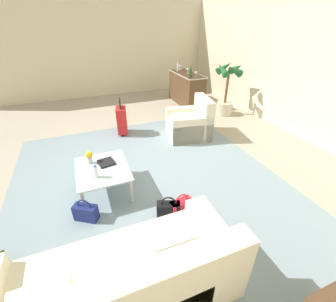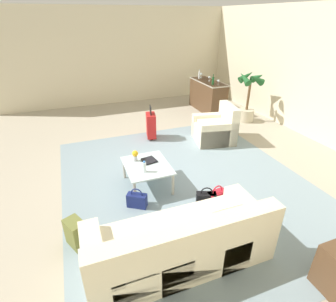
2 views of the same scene
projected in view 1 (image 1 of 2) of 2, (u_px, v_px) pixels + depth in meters
The scene contains 21 objects.
ground_plane at pixel (131, 171), 4.12m from camera, with size 12.00×12.00×0.00m, color #A89E89.
wall_back at pixel (317, 67), 4.63m from camera, with size 10.24×0.12×3.10m, color beige.
wall_left at pixel (91, 49), 7.39m from camera, with size 0.12×8.00×3.10m, color beige.
area_rug at pixel (151, 188), 3.71m from camera, with size 5.20×4.40×0.01m, color gray.
couch at pixel (120, 290), 2.03m from camera, with size 0.90×2.28×0.84m.
armchair at pixel (191, 124), 5.21m from camera, with size 1.02×1.05×0.91m.
coffee_table at pixel (103, 171), 3.45m from camera, with size 0.92×0.77×0.44m.
water_bottle at pixel (96, 172), 3.18m from camera, with size 0.06×0.06×0.20m.
coffee_table_book at pixel (106, 162), 3.53m from camera, with size 0.24×0.23×0.03m, color black.
flower_vase at pixel (89, 156), 3.49m from camera, with size 0.11×0.11×0.21m.
bar_console at pixel (186, 88), 7.18m from camera, with size 1.58×0.60×0.96m.
wine_glass_leftmost at pixel (180, 67), 7.33m from camera, with size 0.08×0.08×0.15m.
wine_glass_left_of_centre at pixel (188, 70), 6.90m from camera, with size 0.08×0.08×0.15m.
wine_glass_right_of_centre at pixel (196, 73), 6.47m from camera, with size 0.08×0.08×0.15m.
wine_bottle_clear at pixel (178, 67), 7.21m from camera, with size 0.07×0.07×0.30m.
wine_bottle_green at pixel (191, 72), 6.48m from camera, with size 0.07×0.07×0.30m.
suitcase_red at pixel (122, 120), 5.29m from camera, with size 0.44×0.30×0.85m.
handbag_black at pixel (168, 210), 3.11m from camera, with size 0.24×0.35×0.36m.
handbag_navy at pixel (86, 212), 3.07m from camera, with size 0.29×0.34×0.36m.
handbag_red at pixel (181, 207), 3.15m from camera, with size 0.18×0.34×0.36m.
potted_palm at pixel (227, 89), 6.21m from camera, with size 0.64×0.64×1.46m.
Camera 1 is at (3.38, -0.60, 2.41)m, focal length 24.00 mm.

